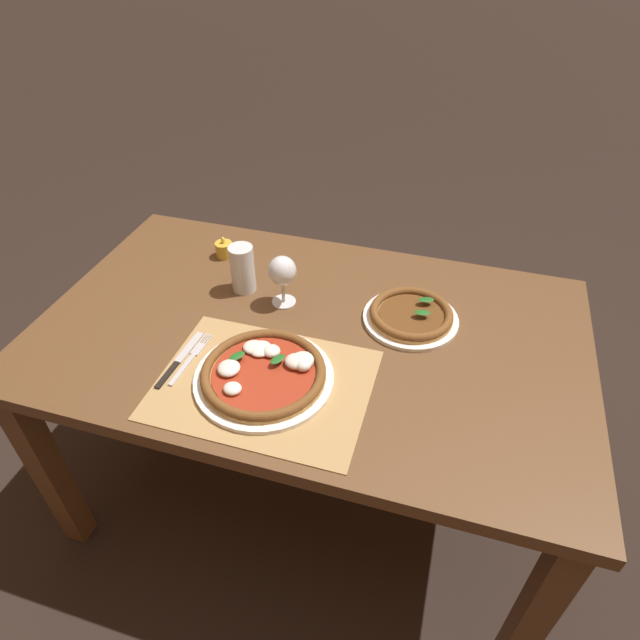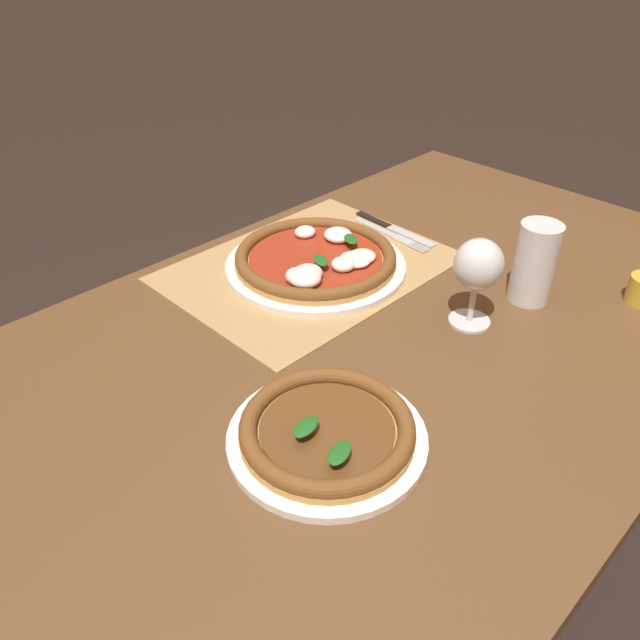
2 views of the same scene
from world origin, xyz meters
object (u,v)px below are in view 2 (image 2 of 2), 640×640
pizza_near (317,260)px  pint_glass (534,264)px  fork (391,235)px  wine_glass (478,268)px  pizza_far (327,431)px  knife (394,229)px

pizza_near → pint_glass: bearing=120.1°
fork → wine_glass: bearing=63.3°
pizza_far → wine_glass: wine_glass is taller
wine_glass → pint_glass: 0.14m
pizza_near → wine_glass: wine_glass is taller
pizza_near → fork: (-0.21, 0.01, -0.02)m
pizza_near → pizza_far: 0.45m
pint_glass → fork: size_ratio=0.72×
pizza_near → pint_glass: size_ratio=2.38×
pizza_near → knife: pizza_near is taller
fork → knife: size_ratio=0.93×
knife → pizza_near: bearing=-0.1°
wine_glass → fork: wine_glass is taller
pizza_far → knife: bearing=-148.7°
pint_glass → knife: size_ratio=0.67×
wine_glass → fork: size_ratio=0.77×
pizza_near → pizza_far: pizza_near is taller
pizza_near → pizza_far: size_ratio=1.30×
pizza_far → fork: 0.61m
pizza_far → knife: size_ratio=1.23×
wine_glass → knife: size_ratio=0.72×
pizza_near → pint_glass: (-0.20, 0.34, 0.05)m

